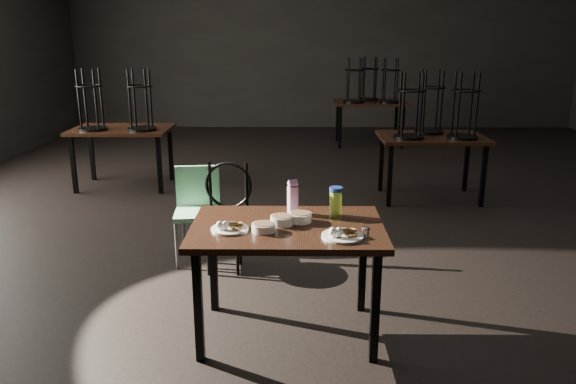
{
  "coord_description": "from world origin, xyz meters",
  "views": [
    {
      "loc": [
        -0.61,
        -5.44,
        1.92
      ],
      "look_at": [
        -0.65,
        -1.74,
        0.85
      ],
      "focal_mm": 35.0,
      "sensor_mm": 36.0,
      "label": 1
    }
  ],
  "objects_px": {
    "water_bottle": "(336,201)",
    "bentwood_chair": "(225,207)",
    "juice_carton": "(293,198)",
    "main_table": "(287,237)",
    "school_chair": "(198,205)"
  },
  "relations": [
    {
      "from": "water_bottle",
      "to": "bentwood_chair",
      "type": "relative_size",
      "value": 0.22
    },
    {
      "from": "juice_carton",
      "to": "water_bottle",
      "type": "bearing_deg",
      "value": -8.47
    },
    {
      "from": "water_bottle",
      "to": "main_table",
      "type": "bearing_deg",
      "value": -148.7
    },
    {
      "from": "main_table",
      "to": "school_chair",
      "type": "xyz_separation_m",
      "value": [
        -0.78,
        1.24,
        -0.18
      ]
    },
    {
      "from": "juice_carton",
      "to": "school_chair",
      "type": "relative_size",
      "value": 0.29
    },
    {
      "from": "school_chair",
      "to": "bentwood_chair",
      "type": "bearing_deg",
      "value": -37.14
    },
    {
      "from": "bentwood_chair",
      "to": "school_chair",
      "type": "relative_size",
      "value": 1.09
    },
    {
      "from": "water_bottle",
      "to": "school_chair",
      "type": "distance_m",
      "value": 1.56
    },
    {
      "from": "main_table",
      "to": "water_bottle",
      "type": "height_order",
      "value": "water_bottle"
    },
    {
      "from": "juice_carton",
      "to": "school_chair",
      "type": "bearing_deg",
      "value": 128.75
    },
    {
      "from": "juice_carton",
      "to": "bentwood_chair",
      "type": "bearing_deg",
      "value": 123.0
    },
    {
      "from": "main_table",
      "to": "bentwood_chair",
      "type": "height_order",
      "value": "bentwood_chair"
    },
    {
      "from": "main_table",
      "to": "school_chair",
      "type": "distance_m",
      "value": 1.48
    },
    {
      "from": "water_bottle",
      "to": "bentwood_chair",
      "type": "bearing_deg",
      "value": 133.0
    },
    {
      "from": "juice_carton",
      "to": "school_chair",
      "type": "xyz_separation_m",
      "value": [
        -0.81,
        1.01,
        -0.37
      ]
    }
  ]
}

